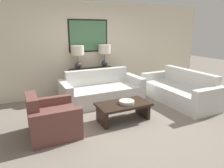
{
  "coord_description": "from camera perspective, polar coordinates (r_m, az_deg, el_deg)",
  "views": [
    {
      "loc": [
        -1.95,
        -3.3,
        1.88
      ],
      "look_at": [
        -0.01,
        0.74,
        0.65
      ],
      "focal_mm": 32.0,
      "sensor_mm": 36.0,
      "label": 1
    }
  ],
  "objects": [
    {
      "name": "ground_plane",
      "position": [
        4.27,
        4.48,
        -10.81
      ],
      "size": [
        20.0,
        20.0,
        0.0
      ],
      "primitive_type": "plane",
      "color": "slate"
    },
    {
      "name": "back_wall",
      "position": [
        6.04,
        -6.82,
        10.02
      ],
      "size": [
        8.29,
        0.12,
        2.65
      ],
      "color": "beige",
      "rests_on": "ground_plane"
    },
    {
      "name": "console_table",
      "position": [
        5.95,
        -5.67,
        0.77
      ],
      "size": [
        1.28,
        0.39,
        0.78
      ],
      "color": "#332319",
      "rests_on": "ground_plane"
    },
    {
      "name": "table_lamp_left",
      "position": [
        5.67,
        -9.81,
        8.67
      ],
      "size": [
        0.36,
        0.36,
        0.67
      ],
      "color": "#333338",
      "rests_on": "console_table"
    },
    {
      "name": "table_lamp_right",
      "position": [
        5.94,
        -2.15,
        9.18
      ],
      "size": [
        0.36,
        0.36,
        0.67
      ],
      "color": "#333338",
      "rests_on": "console_table"
    },
    {
      "name": "couch_by_back_wall",
      "position": [
        5.33,
        -2.94,
        -2.13
      ],
      "size": [
        2.12,
        0.93,
        0.83
      ],
      "color": "silver",
      "rests_on": "ground_plane"
    },
    {
      "name": "couch_by_side",
      "position": [
        5.63,
        18.57,
        -1.97
      ],
      "size": [
        0.93,
        2.12,
        0.83
      ],
      "color": "silver",
      "rests_on": "ground_plane"
    },
    {
      "name": "coffee_table",
      "position": [
        4.25,
        3.27,
        -6.78
      ],
      "size": [
        1.11,
        0.61,
        0.38
      ],
      "color": "black",
      "rests_on": "ground_plane"
    },
    {
      "name": "decorative_bowl",
      "position": [
        4.2,
        4.21,
        -5.12
      ],
      "size": [
        0.32,
        0.32,
        0.06
      ],
      "color": "beige",
      "rests_on": "coffee_table"
    },
    {
      "name": "armchair_near_back_wall",
      "position": [
        3.88,
        -16.86,
        -9.73
      ],
      "size": [
        0.85,
        0.91,
        0.79
      ],
      "color": "brown",
      "rests_on": "ground_plane"
    }
  ]
}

